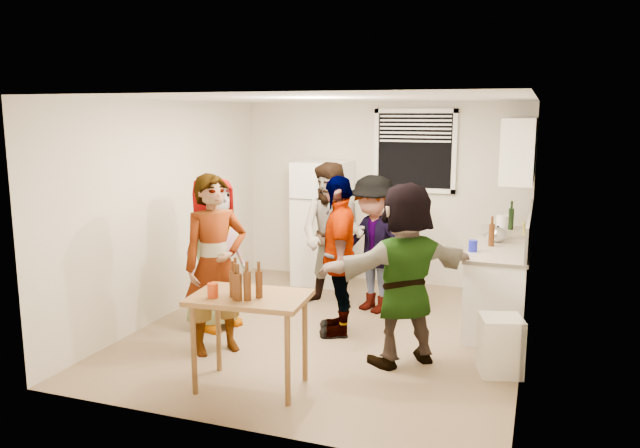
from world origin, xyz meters
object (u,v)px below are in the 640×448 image
at_px(serving_table, 252,387).
at_px(beer_bottle_table, 248,300).
at_px(guest_stripe, 218,351).
at_px(guest_grey, 216,326).
at_px(guest_black, 339,333).
at_px(guest_back_right, 372,310).
at_px(guest_orange, 403,362).
at_px(trash_bin, 500,347).
at_px(guest_back_left, 332,306).
at_px(blue_cup, 473,252).
at_px(red_cup, 213,298).
at_px(refrigerator, 322,223).
at_px(beer_bottle_counter, 491,246).
at_px(wine_bottle, 510,229).
at_px(kettle, 497,242).

distance_m(serving_table, beer_bottle_table, 0.84).
xyz_separation_m(beer_bottle_table, guest_stripe, (-0.73, 0.77, -0.83)).
relative_size(guest_grey, guest_black, 0.99).
bearing_deg(guest_back_right, guest_orange, -38.12).
xyz_separation_m(trash_bin, guest_back_left, (-2.08, 1.39, -0.25)).
relative_size(guest_grey, guest_orange, 0.97).
bearing_deg(guest_back_right, blue_cup, 8.49).
distance_m(guest_grey, guest_black, 1.38).
distance_m(red_cup, guest_stripe, 1.23).
height_order(refrigerator, guest_back_right, refrigerator).
height_order(trash_bin, guest_back_right, trash_bin).
bearing_deg(guest_back_left, serving_table, -81.10).
bearing_deg(guest_stripe, beer_bottle_table, -95.27).
bearing_deg(beer_bottle_counter, trash_bin, -80.77).
relative_size(beer_bottle_table, guest_back_left, 0.14).
height_order(wine_bottle, guest_back_left, wine_bottle).
relative_size(beer_bottle_counter, blue_cup, 1.98).
bearing_deg(beer_bottle_table, red_cup, -174.54).
distance_m(blue_cup, trash_bin, 1.26).
bearing_deg(blue_cup, trash_bin, -69.32).
bearing_deg(guest_back_right, guest_grey, -116.41).
relative_size(beer_bottle_table, guest_back_right, 0.15).
height_order(beer_bottle_counter, guest_orange, beer_bottle_counter).
height_order(wine_bottle, guest_back_right, wine_bottle).
relative_size(red_cup, guest_back_left, 0.07).
height_order(serving_table, guest_back_left, serving_table).
bearing_deg(kettle, trash_bin, -101.64).
distance_m(beer_bottle_counter, guest_grey, 3.19).
relative_size(guest_back_right, guest_orange, 0.94).
distance_m(refrigerator, wine_bottle, 2.50).
bearing_deg(guest_back_left, kettle, 13.96).
relative_size(trash_bin, guest_back_left, 0.30).
distance_m(serving_table, guest_stripe, 0.93).
distance_m(wine_bottle, guest_black, 2.71).
bearing_deg(red_cup, kettle, 53.09).
distance_m(guest_grey, guest_back_right, 1.89).
height_order(beer_bottle_table, guest_orange, beer_bottle_table).
distance_m(kettle, guest_black, 2.10).
bearing_deg(guest_grey, blue_cup, -54.83).
relative_size(blue_cup, guest_grey, 0.07).
bearing_deg(guest_stripe, guest_back_left, 22.36).
xyz_separation_m(beer_bottle_counter, trash_bin, (0.22, -1.37, -0.65)).
bearing_deg(guest_orange, guest_stripe, -31.31).
xyz_separation_m(beer_bottle_counter, guest_grey, (-2.85, -1.11, -0.90)).
height_order(beer_bottle_counter, trash_bin, beer_bottle_counter).
bearing_deg(blue_cup, guest_back_right, 162.17).
distance_m(guest_back_left, guest_back_right, 0.51).
bearing_deg(beer_bottle_table, beer_bottle_counter, 55.33).
distance_m(serving_table, guest_back_left, 2.42).
bearing_deg(wine_bottle, guest_orange, -108.00).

